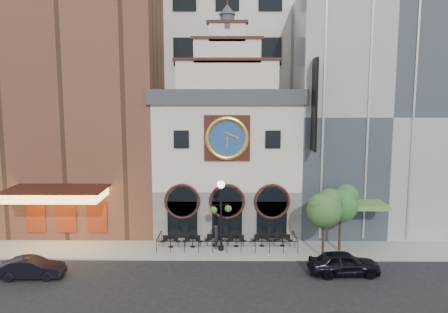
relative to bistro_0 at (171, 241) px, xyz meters
The scene contains 19 objects.
ground 5.08m from the bistro_0, 29.41° to the right, with size 120.00×120.00×0.00m, color black.
sidewalk 4.42m from the bistro_0, ahead, with size 44.00×5.00×0.15m, color gray.
clock_building 9.21m from the bistro_0, 50.62° to the left, with size 12.60×8.78×18.65m.
theater_building 16.55m from the bistro_0, 139.00° to the left, with size 14.00×15.60×25.00m.
retail_building 21.20m from the bistro_0, 23.37° to the left, with size 14.00×14.40×20.00m.
office_tower 26.50m from the bistro_0, 75.93° to the left, with size 20.00×16.00×40.00m, color #BCB8AA.
cafe_railing 4.39m from the bistro_0, ahead, with size 10.60×2.60×0.90m, color black, non-canonical shape.
bistro_0 is the anchor object (origin of this frame).
bistro_1 1.71m from the bistro_0, ahead, with size 1.58×0.68×0.90m.
bistro_2 3.43m from the bistro_0, ahead, with size 1.58×0.68×0.90m.
bistro_3 5.11m from the bistro_0, ahead, with size 1.58×0.68×0.90m.
bistro_4 7.13m from the bistro_0, ahead, with size 1.58×0.68×0.90m.
bistro_5 8.75m from the bistro_0, ahead, with size 1.58×0.68×0.90m.
car_right 13.12m from the bistro_0, 21.78° to the right, with size 1.88×4.68×1.59m, color black.
car_left 10.05m from the bistro_0, 146.31° to the right, with size 1.45×4.15×1.37m, color black.
pedestrian 3.60m from the bistro_0, ahead, with size 0.66×0.43×1.80m, color black.
lamppost 4.91m from the bistro_0, ahead, with size 1.64×1.00×5.40m.
tree_left 12.05m from the bistro_0, 10.07° to the right, with size 2.62×2.53×5.05m.
tree_right 13.41m from the bistro_0, ahead, with size 2.64×2.54×5.09m.
Camera 1 is at (0.06, -30.21, 11.75)m, focal length 35.00 mm.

